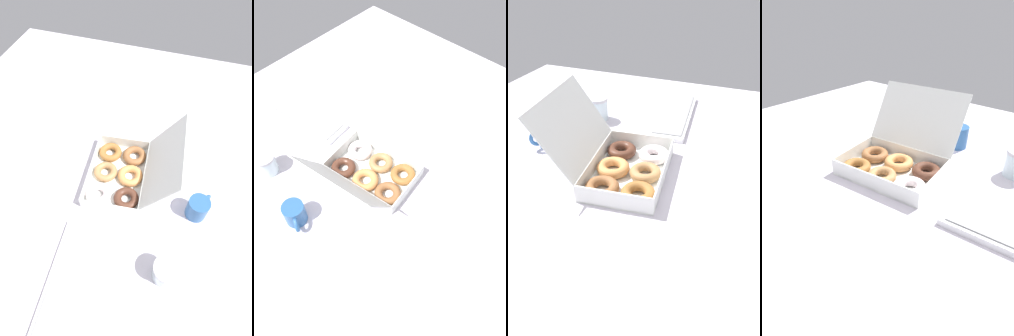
# 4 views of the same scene
# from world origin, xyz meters

# --- Properties ---
(ground_plane) EXTENTS (1.80, 1.80, 0.02)m
(ground_plane) POSITION_xyz_m (0.00, 0.00, -0.01)
(ground_plane) COLOR silver
(donut_box) EXTENTS (0.36, 0.38, 0.24)m
(donut_box) POSITION_xyz_m (0.04, 0.05, 0.03)
(donut_box) COLOR white
(donut_box) RESTS_ON ground_plane
(keyboard) EXTENTS (0.42, 0.17, 0.02)m
(keyboard) POSITION_xyz_m (0.49, 0.01, 0.01)
(keyboard) COLOR white
(keyboard) RESTS_ON ground_plane
(coffee_mug) EXTENTS (0.10, 0.08, 0.09)m
(coffee_mug) POSITION_xyz_m (0.11, 0.36, 0.04)
(coffee_mug) COLOR #295890
(coffee_mug) RESTS_ON ground_plane
(glass_jar) EXTENTS (0.08, 0.08, 0.09)m
(glass_jar) POSITION_xyz_m (0.36, 0.30, 0.05)
(glass_jar) COLOR silver
(glass_jar) RESTS_ON ground_plane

